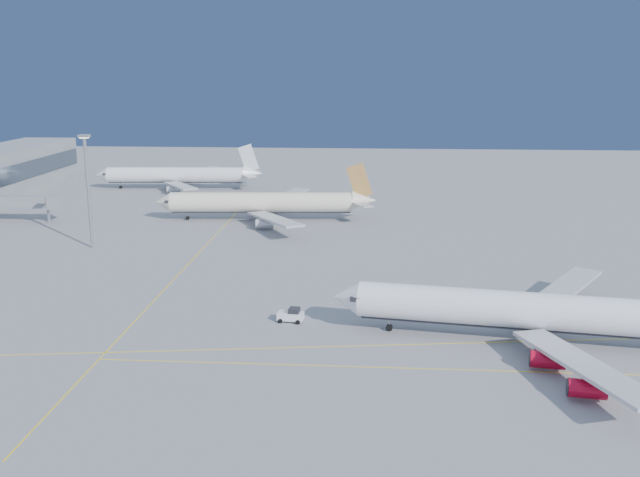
% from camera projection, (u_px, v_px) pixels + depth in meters
% --- Properties ---
extents(ground, '(500.00, 500.00, 0.00)m').
position_uv_depth(ground, '(392.00, 330.00, 107.57)').
color(ground, slate).
rests_on(ground, ground).
extents(jet_bridge, '(23.60, 3.60, 6.90)m').
position_uv_depth(jet_bridge, '(20.00, 202.00, 182.62)').
color(jet_bridge, gray).
rests_on(jet_bridge, ground).
extents(taxiway_lines, '(118.86, 140.00, 0.02)m').
position_uv_depth(taxiway_lines, '(299.00, 314.00, 114.73)').
color(taxiway_lines, yellow).
rests_on(taxiway_lines, ground).
extents(airliner_virgin, '(61.86, 55.05, 15.29)m').
position_uv_depth(airliner_virgin, '(546.00, 313.00, 101.36)').
color(airliner_virgin, white).
rests_on(airliner_virgin, ground).
extents(airliner_etihad, '(57.67, 53.18, 15.05)m').
position_uv_depth(airliner_etihad, '(266.00, 203.00, 184.51)').
color(airliner_etihad, beige).
rests_on(airliner_etihad, ground).
extents(airliner_third, '(54.88, 50.50, 14.72)m').
position_uv_depth(airliner_third, '(179.00, 175.00, 232.84)').
color(airliner_third, white).
rests_on(airliner_third, ground).
extents(pushback_tug, '(4.23, 2.88, 2.25)m').
position_uv_depth(pushback_tug, '(291.00, 315.00, 110.95)').
color(pushback_tug, white).
rests_on(pushback_tug, ground).
extents(light_mast, '(2.14, 2.14, 24.78)m').
position_uv_depth(light_mast, '(88.00, 182.00, 153.53)').
color(light_mast, gray).
rests_on(light_mast, ground).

